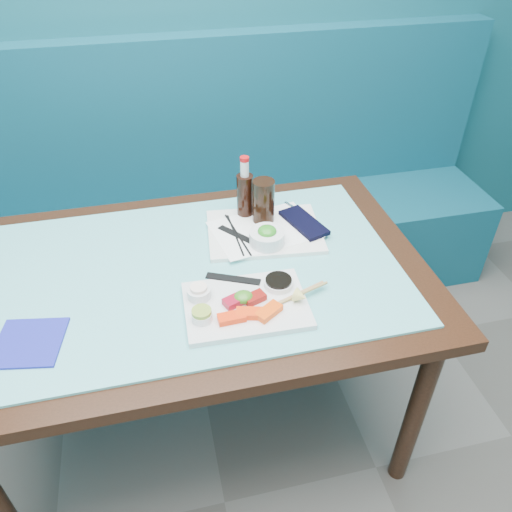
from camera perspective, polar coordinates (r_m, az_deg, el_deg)
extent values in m
cube|color=#0D4556|center=(2.44, -8.45, 0.01)|extent=(3.00, 0.55, 0.45)
cube|color=#0D4556|center=(2.38, -10.12, 12.28)|extent=(3.00, 0.12, 0.95)
cube|color=black|center=(1.52, -6.94, -2.39)|extent=(1.40, 0.90, 0.04)
cylinder|color=black|center=(1.72, 17.79, -16.69)|extent=(0.06, 0.06, 0.71)
cylinder|color=black|center=(2.12, -24.47, -6.07)|extent=(0.06, 0.06, 0.71)
cylinder|color=black|center=(2.16, 8.93, -1.34)|extent=(0.06, 0.06, 0.71)
cube|color=#5EBBBD|center=(1.51, -7.01, -1.69)|extent=(1.22, 0.76, 0.01)
cube|color=silver|center=(1.37, -1.15, -5.66)|extent=(0.34, 0.25, 0.02)
cube|color=#FB310A|center=(1.31, -2.80, -7.06)|extent=(0.07, 0.04, 0.02)
cube|color=#FF380A|center=(1.32, -0.70, -6.57)|extent=(0.08, 0.05, 0.02)
cube|color=#FF4B0A|center=(1.33, 1.47, -6.36)|extent=(0.08, 0.07, 0.02)
cube|color=maroon|center=(1.35, -2.45, -5.15)|extent=(0.07, 0.06, 0.02)
cube|color=maroon|center=(1.36, -0.17, -4.81)|extent=(0.07, 0.05, 0.02)
ellipsoid|color=#36751B|center=(1.36, -1.46, -4.70)|extent=(0.07, 0.07, 0.03)
cylinder|color=white|center=(1.32, -6.20, -6.87)|extent=(0.06, 0.06, 0.02)
cylinder|color=olive|center=(1.30, -6.25, -6.34)|extent=(0.07, 0.07, 0.01)
cylinder|color=silver|center=(1.38, -6.53, -4.20)|extent=(0.07, 0.07, 0.03)
cylinder|color=#FFE2D1|center=(1.37, -6.59, -3.63)|extent=(0.05, 0.05, 0.01)
cylinder|color=white|center=(1.41, 2.59, -3.13)|extent=(0.10, 0.10, 0.02)
cylinder|color=black|center=(1.40, 2.60, -2.77)|extent=(0.08, 0.08, 0.01)
cone|color=#F3E273|center=(1.36, 5.13, -4.64)|extent=(0.05, 0.05, 0.04)
cube|color=black|center=(1.44, -2.63, -2.62)|extent=(0.16, 0.09, 0.00)
cylinder|color=#AA7B50|center=(1.37, 3.50, -4.96)|extent=(0.24, 0.10, 0.01)
cylinder|color=#9D824A|center=(1.37, 3.90, -4.89)|extent=(0.24, 0.09, 0.01)
cube|color=white|center=(1.64, 0.95, 2.82)|extent=(0.39, 0.31, 0.01)
cube|color=white|center=(1.64, 0.96, 3.05)|extent=(0.36, 0.29, 0.00)
cylinder|color=white|center=(1.56, 1.27, 2.11)|extent=(0.13, 0.13, 0.04)
ellipsoid|color=#28851E|center=(1.55, 1.28, 2.87)|extent=(0.07, 0.07, 0.03)
cylinder|color=black|center=(1.64, 0.86, 6.27)|extent=(0.08, 0.08, 0.15)
cube|color=black|center=(1.67, 5.48, 3.81)|extent=(0.13, 0.20, 0.01)
cylinder|color=silver|center=(1.75, 4.25, 5.61)|extent=(0.05, 0.08, 0.01)
cylinder|color=black|center=(1.61, -2.38, 2.45)|extent=(0.01, 0.23, 0.01)
cylinder|color=black|center=(1.61, -2.10, 2.49)|extent=(0.04, 0.24, 0.01)
cube|color=black|center=(1.61, -2.24, 2.44)|extent=(0.11, 0.13, 0.00)
cylinder|color=black|center=(1.68, -1.26, 6.76)|extent=(0.07, 0.07, 0.16)
cylinder|color=silver|center=(1.63, -1.31, 9.98)|extent=(0.04, 0.04, 0.05)
cylinder|color=red|center=(1.62, -1.33, 11.04)|extent=(0.04, 0.04, 0.01)
cube|color=navy|center=(1.40, -24.51, -8.99)|extent=(0.19, 0.19, 0.01)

